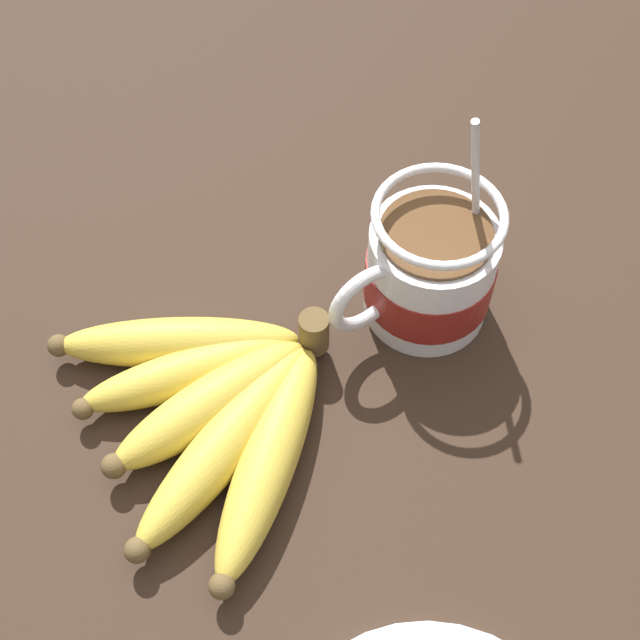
% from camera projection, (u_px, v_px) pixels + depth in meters
% --- Properties ---
extents(table, '(1.21, 1.21, 0.03)m').
position_uv_depth(table, '(352.00, 311.00, 0.64)').
color(table, '#332319').
rests_on(table, ground).
extents(coffee_mug, '(0.13, 0.09, 0.17)m').
position_uv_depth(coffee_mug, '(429.00, 271.00, 0.59)').
color(coffee_mug, silver).
rests_on(coffee_mug, table).
extents(banana_bunch, '(0.18, 0.22, 0.04)m').
position_uv_depth(banana_bunch, '(217.00, 406.00, 0.56)').
color(banana_bunch, brown).
rests_on(banana_bunch, table).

